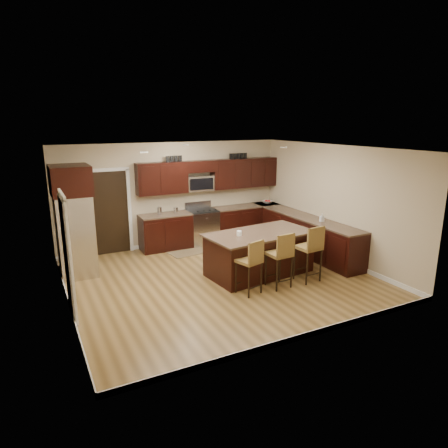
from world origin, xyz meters
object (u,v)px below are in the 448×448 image
range (202,226)px  island (259,254)px  stool_mid (281,254)px  stool_left (251,261)px  refrigerator (74,220)px  stool_right (311,247)px

range → island: range is taller
range → stool_mid: size_ratio=0.98×
stool_left → refrigerator: 3.84m
range → stool_left: size_ratio=1.03×
range → island: (0.21, -2.57, -0.04)m
range → stool_mid: 3.43m
stool_right → refrigerator: 4.95m
range → stool_mid: bearing=-87.0°
refrigerator → range: bearing=14.2°
stool_left → stool_right: (1.39, -0.01, 0.07)m
stool_mid → refrigerator: 4.36m
island → stool_mid: (-0.03, -0.85, 0.28)m
refrigerator → stool_left: bearing=-42.6°
stool_right → stool_left: bearing=174.7°
stool_mid → refrigerator: size_ratio=0.48×
island → refrigerator: (-3.51, 1.73, 0.78)m
island → stool_mid: stool_mid is taller
island → stool_left: stool_left is taller
range → stool_mid: stool_mid is taller
island → stool_right: bearing=-56.8°
refrigerator → island: bearing=-26.3°
stool_left → refrigerator: (-2.80, 2.57, 0.54)m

